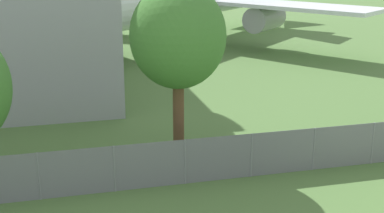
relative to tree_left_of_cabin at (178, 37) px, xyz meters
The scene contains 2 objects.
perimeter_fence 5.24m from the tree_left_of_cabin, 44.29° to the right, with size 56.07×0.07×1.71m.
tree_left_of_cabin is the anchor object (origin of this frame).
Camera 1 is at (-6.77, -6.93, 8.27)m, focal length 50.00 mm.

